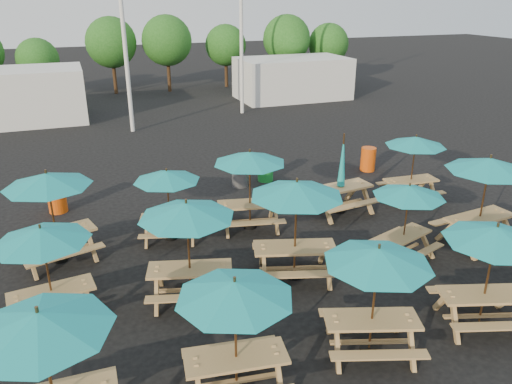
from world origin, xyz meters
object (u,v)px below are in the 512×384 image
object	(u,v)px
picnic_unit_2	(48,185)
waste_bin_0	(57,198)
picnic_unit_11	(341,180)
waste_bin_2	(266,169)
picnic_unit_10	(409,196)
picnic_unit_6	(378,263)
picnic_unit_7	(297,195)
picnic_unit_8	(250,162)
picnic_unit_9	(495,240)
picnic_unit_1	(42,241)
picnic_unit_13	(489,170)
picnic_unit_14	(415,145)
picnic_unit_5	(167,180)
picnic_unit_4	(187,216)
picnic_unit_3	(235,297)
picnic_unit_0	(41,330)
waste_bin_1	(240,174)
waste_bin_3	(368,159)

from	to	relation	value
picnic_unit_2	waste_bin_0	size ratio (longest dim) A/B	2.89
picnic_unit_11	waste_bin_2	bearing A→B (deg)	101.55
picnic_unit_10	waste_bin_2	size ratio (longest dim) A/B	2.50
picnic_unit_6	waste_bin_0	world-z (taller)	picnic_unit_6
picnic_unit_7	picnic_unit_8	xyz separation A→B (m)	(-0.09, 2.97, -0.12)
waste_bin_2	picnic_unit_9	bearing A→B (deg)	-83.77
picnic_unit_9	picnic_unit_10	bearing A→B (deg)	104.33
picnic_unit_1	picnic_unit_9	world-z (taller)	picnic_unit_9
picnic_unit_8	picnic_unit_9	world-z (taller)	picnic_unit_8
picnic_unit_11	picnic_unit_13	world-z (taller)	picnic_unit_11
picnic_unit_10	picnic_unit_11	bearing A→B (deg)	72.33
picnic_unit_14	picnic_unit_13	bearing A→B (deg)	-89.42
picnic_unit_2	picnic_unit_9	bearing A→B (deg)	-51.56
picnic_unit_5	picnic_unit_9	xyz separation A→B (m)	(5.28, -6.14, 0.20)
picnic_unit_9	picnic_unit_10	size ratio (longest dim) A/B	1.11
picnic_unit_5	picnic_unit_14	size ratio (longest dim) A/B	1.01
picnic_unit_11	picnic_unit_8	bearing A→B (deg)	174.96
picnic_unit_6	picnic_unit_4	bearing A→B (deg)	152.11
picnic_unit_4	picnic_unit_5	world-z (taller)	picnic_unit_4
picnic_unit_4	waste_bin_0	bearing A→B (deg)	129.86
picnic_unit_3	picnic_unit_4	xyz separation A→B (m)	(-0.08, 3.06, 0.12)
picnic_unit_11	picnic_unit_14	bearing A→B (deg)	-6.46
picnic_unit_2	picnic_unit_6	size ratio (longest dim) A/B	1.04
picnic_unit_1	picnic_unit_13	distance (m)	10.92
picnic_unit_3	waste_bin_2	distance (m)	10.66
picnic_unit_11	waste_bin_2	size ratio (longest dim) A/B	2.81
picnic_unit_8	picnic_unit_10	size ratio (longest dim) A/B	1.07
picnic_unit_0	picnic_unit_9	size ratio (longest dim) A/B	0.94
picnic_unit_6	picnic_unit_14	distance (m)	8.18
picnic_unit_7	waste_bin_1	size ratio (longest dim) A/B	3.00
picnic_unit_0	picnic_unit_7	distance (m)	6.23
picnic_unit_14	picnic_unit_1	bearing A→B (deg)	-161.00
picnic_unit_5	waste_bin_1	world-z (taller)	picnic_unit_5
picnic_unit_4	picnic_unit_7	xyz separation A→B (m)	(2.58, 0.05, 0.11)
picnic_unit_14	picnic_unit_9	bearing A→B (deg)	-110.13
picnic_unit_2	picnic_unit_10	size ratio (longest dim) A/B	1.16
picnic_unit_1	picnic_unit_9	xyz separation A→B (m)	(8.32, -3.25, 0.09)
picnic_unit_5	picnic_unit_10	bearing A→B (deg)	-14.75
picnic_unit_4	picnic_unit_7	bearing A→B (deg)	16.49
picnic_unit_2	picnic_unit_7	bearing A→B (deg)	-43.53
waste_bin_0	waste_bin_2	size ratio (longest dim) A/B	1.00
picnic_unit_2	picnic_unit_3	distance (m)	6.59
picnic_unit_14	waste_bin_0	world-z (taller)	picnic_unit_14
picnic_unit_7	waste_bin_1	xyz separation A→B (m)	(0.73, 6.33, -1.71)
picnic_unit_13	waste_bin_1	distance (m)	8.20
picnic_unit_3	waste_bin_3	world-z (taller)	picnic_unit_3
picnic_unit_7	picnic_unit_8	distance (m)	2.97
picnic_unit_0	picnic_unit_10	size ratio (longest dim) A/B	1.04
picnic_unit_6	picnic_unit_3	bearing A→B (deg)	-159.30
picnic_unit_6	picnic_unit_7	bearing A→B (deg)	112.99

